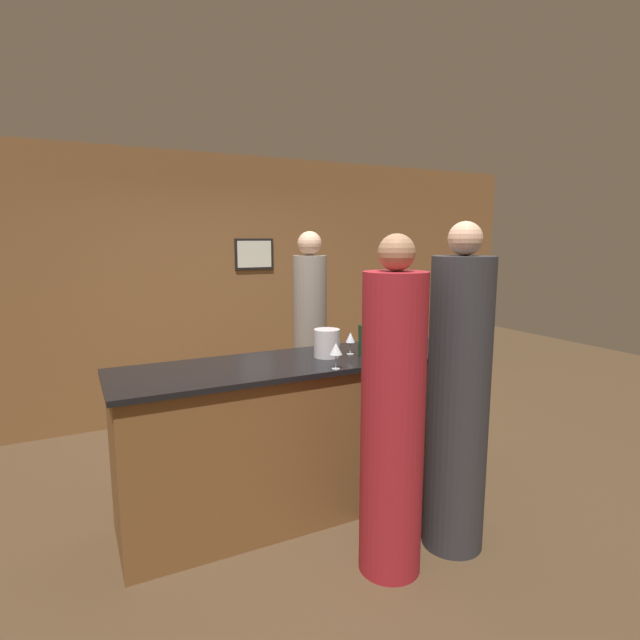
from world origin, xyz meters
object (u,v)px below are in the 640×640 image
Objects in this scene: wine_bottle_1 at (364,340)px; wine_bottle_2 at (404,330)px; ice_bucket at (327,343)px; guest_0 at (393,421)px; bartender at (310,350)px; guest_1 at (458,401)px; wine_bottle_0 at (384,332)px.

wine_bottle_1 is 1.08× the size of wine_bottle_2.
guest_0 is at bearing -91.69° from ice_bucket.
guest_1 reaches higher than bartender.
guest_1 is at bearing 1.88° from guest_0.
wine_bottle_2 is at bearing 11.34° from ice_bucket.
guest_1 is 0.82m from wine_bottle_1.
wine_bottle_2 is (0.19, 0.01, 0.00)m from wine_bottle_0.
wine_bottle_1 is 1.50× the size of ice_bucket.
bartender is at bearing 79.92° from guest_0.
wine_bottle_0 is at bearing -177.78° from wine_bottle_2.
wine_bottle_0 is at bearing 14.26° from ice_bucket.
guest_1 is at bearing 96.33° from bartender.
ice_bucket is at bearing 158.22° from wine_bottle_1.
bartender is 0.99m from wine_bottle_1.
bartender reaches higher than wine_bottle_1.
wine_bottle_0 is at bearing 35.95° from wine_bottle_1.
guest_1 is (0.19, -1.69, -0.00)m from bartender.
bartender is 6.64× the size of wine_bottle_1.
wine_bottle_1 is 0.59m from wine_bottle_2.
wine_bottle_2 is 1.39× the size of ice_bucket.
wine_bottle_2 is at bearing 125.94° from bartender.
wine_bottle_1 is (0.27, 0.75, 0.30)m from guest_0.
wine_bottle_1 is (-0.03, -0.95, 0.27)m from bartender.
bartender is at bearing 125.94° from wine_bottle_2.
bartender reaches higher than wine_bottle_2.
guest_0 is 7.03× the size of wine_bottle_2.
wine_bottle_0 is (0.12, 0.99, 0.25)m from guest_1.
ice_bucket is at bearing 71.94° from bartender.
wine_bottle_2 is at bearing 25.44° from wine_bottle_1.
wine_bottle_2 reaches higher than wine_bottle_0.
guest_1 reaches higher than wine_bottle_0.
bartender reaches higher than guest_0.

